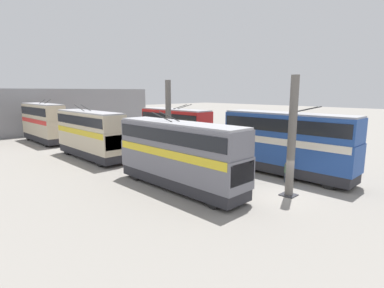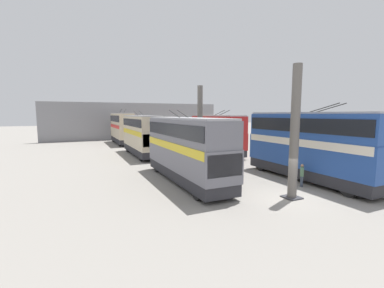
% 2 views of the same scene
% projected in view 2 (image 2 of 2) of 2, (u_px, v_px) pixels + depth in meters
% --- Properties ---
extents(ground_plane, '(240.00, 240.00, 0.00)m').
position_uv_depth(ground_plane, '(291.00, 198.00, 15.91)').
color(ground_plane, gray).
extents(depot_back_wall, '(0.50, 36.00, 7.43)m').
position_uv_depth(depot_back_wall, '(137.00, 121.00, 53.22)').
color(depot_back_wall, gray).
rests_on(depot_back_wall, ground_plane).
extents(support_column_near, '(0.98, 0.98, 8.09)m').
position_uv_depth(support_column_near, '(295.00, 135.00, 15.40)').
color(support_column_near, '#605B56').
rests_on(support_column_near, ground_plane).
extents(support_column_far, '(0.98, 0.98, 8.09)m').
position_uv_depth(support_column_far, '(200.00, 126.00, 26.88)').
color(support_column_far, '#605B56').
rests_on(support_column_far, ground_plane).
extents(bus_left_near, '(11.30, 2.54, 5.92)m').
position_uv_depth(bus_left_near, '(309.00, 142.00, 19.79)').
color(bus_left_near, black).
rests_on(bus_left_near, ground_plane).
extents(bus_left_far, '(9.81, 2.54, 5.64)m').
position_uv_depth(bus_left_far, '(217.00, 132.00, 32.54)').
color(bus_left_far, black).
rests_on(bus_left_far, ground_plane).
extents(bus_right_near, '(11.33, 2.54, 5.52)m').
position_uv_depth(bus_right_near, '(186.00, 145.00, 19.42)').
color(bus_right_near, black).
rests_on(bus_right_near, ground_plane).
extents(bus_right_mid, '(10.76, 2.54, 5.62)m').
position_uv_depth(bus_right_mid, '(141.00, 133.00, 31.99)').
color(bus_right_mid, black).
rests_on(bus_right_mid, ground_plane).
extents(bus_right_far, '(10.26, 2.54, 6.00)m').
position_uv_depth(bus_right_far, '(122.00, 126.00, 44.67)').
color(bus_right_far, black).
rests_on(bus_right_far, ground_plane).
extents(person_by_right_row, '(0.46, 0.33, 1.79)m').
position_uv_depth(person_by_right_row, '(234.00, 177.00, 17.34)').
color(person_by_right_row, '#473D33').
rests_on(person_by_right_row, ground_plane).
extents(person_aisle_midway, '(0.44, 0.28, 1.54)m').
position_uv_depth(person_aisle_midway, '(207.00, 162.00, 23.51)').
color(person_aisle_midway, '#2D2D33').
rests_on(person_aisle_midway, ground_plane).
extents(person_by_left_row, '(0.46, 0.47, 1.63)m').
position_uv_depth(person_by_left_row, '(302.00, 175.00, 18.28)').
color(person_by_left_row, '#384251').
rests_on(person_by_left_row, ground_plane).
extents(oil_drum, '(0.60, 0.60, 0.94)m').
position_uv_depth(oil_drum, '(185.00, 158.00, 27.43)').
color(oil_drum, '#933828').
rests_on(oil_drum, ground_plane).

